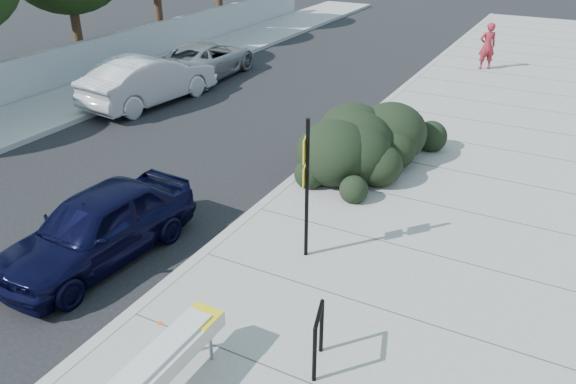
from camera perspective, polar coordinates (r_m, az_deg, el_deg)
name	(u,v)px	position (r m, az deg, el deg)	size (l,w,h in m)	color
ground	(204,259)	(10.97, -8.56, -6.75)	(120.00, 120.00, 0.00)	black
sidewalk_near	(546,211)	(13.57, 24.72, -1.74)	(11.20, 50.00, 0.15)	gray
sidewalk_far	(58,107)	(20.35, -22.31, 7.98)	(3.00, 50.00, 0.15)	gray
curb_near	(316,162)	(14.70, 2.85, 3.11)	(0.22, 50.00, 0.17)	#9E9E99
curb_far	(91,114)	(19.26, -19.36, 7.49)	(0.22, 50.00, 0.17)	#9E9E99
far_wall	(19,81)	(21.47, -25.66, 10.16)	(0.30, 40.00, 1.50)	#9E9E99
bench	(159,365)	(7.83, -13.01, -16.78)	(0.51, 2.39, 0.72)	gray
bike_rack	(318,334)	(8.09, 3.10, -14.21)	(0.22, 0.63, 0.95)	black
sign_post	(306,182)	(9.96, 1.86, 1.05)	(0.15, 0.30, 2.72)	black
hedge	(378,135)	(14.19, 9.12, 5.71)	(2.16, 4.32, 1.62)	black
sedan_navy	(97,227)	(11.10, -18.79, -3.35)	(1.65, 4.10, 1.40)	black
wagon_silver	(149,80)	(19.86, -13.90, 11.01)	(1.72, 4.92, 1.62)	#B7B6BC
suv_silver	(205,59)	(22.79, -8.40, 13.19)	(2.28, 4.95, 1.37)	gray
pedestrian	(487,46)	(24.41, 19.59, 13.80)	(0.67, 0.44, 1.83)	maroon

